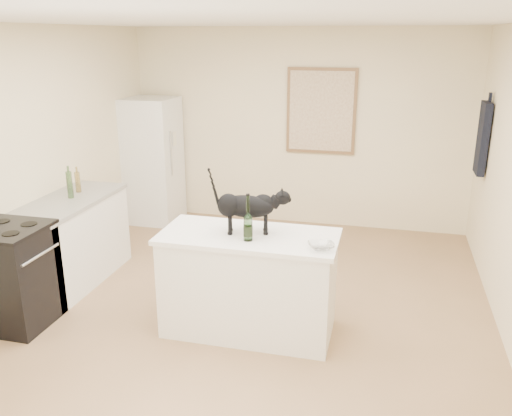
% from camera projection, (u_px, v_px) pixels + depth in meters
% --- Properties ---
extents(floor, '(5.50, 5.50, 0.00)m').
position_uv_depth(floor, '(244.00, 316.00, 4.95)').
color(floor, '#9E7754').
rests_on(floor, ground).
extents(ceiling, '(5.50, 5.50, 0.00)m').
position_uv_depth(ceiling, '(242.00, 20.00, 4.14)').
color(ceiling, white).
rests_on(ceiling, ground).
extents(wall_back, '(4.50, 0.00, 4.50)m').
position_uv_depth(wall_back, '(298.00, 129.00, 7.08)').
color(wall_back, beige).
rests_on(wall_back, ground).
extents(wall_front, '(4.50, 0.00, 4.50)m').
position_uv_depth(wall_front, '(50.00, 366.00, 2.01)').
color(wall_front, beige).
rests_on(wall_front, ground).
extents(wall_left, '(0.00, 5.50, 5.50)m').
position_uv_depth(wall_left, '(16.00, 166.00, 5.07)').
color(wall_left, beige).
rests_on(wall_left, ground).
extents(island_base, '(1.44, 0.67, 0.86)m').
position_uv_depth(island_base, '(249.00, 285.00, 4.61)').
color(island_base, white).
rests_on(island_base, floor).
extents(island_top, '(1.50, 0.70, 0.04)m').
position_uv_depth(island_top, '(249.00, 237.00, 4.47)').
color(island_top, white).
rests_on(island_top, island_base).
extents(left_cabinets, '(0.60, 1.40, 0.86)m').
position_uv_depth(left_cabinets, '(71.00, 243.00, 5.54)').
color(left_cabinets, white).
rests_on(left_cabinets, floor).
extents(left_countertop, '(0.62, 1.44, 0.04)m').
position_uv_depth(left_countertop, '(66.00, 202.00, 5.41)').
color(left_countertop, gray).
rests_on(left_countertop, left_cabinets).
extents(stove, '(0.60, 0.60, 0.90)m').
position_uv_depth(stove, '(14.00, 277.00, 4.71)').
color(stove, black).
rests_on(stove, floor).
extents(fridge, '(0.68, 0.68, 1.70)m').
position_uv_depth(fridge, '(152.00, 161.00, 7.31)').
color(fridge, white).
rests_on(fridge, floor).
extents(artwork_frame, '(0.90, 0.03, 1.10)m').
position_uv_depth(artwork_frame, '(321.00, 111.00, 6.91)').
color(artwork_frame, brown).
rests_on(artwork_frame, wall_back).
extents(artwork_canvas, '(0.82, 0.00, 1.02)m').
position_uv_depth(artwork_canvas, '(321.00, 111.00, 6.89)').
color(artwork_canvas, beige).
rests_on(artwork_canvas, wall_back).
extents(hanging_garment, '(0.08, 0.34, 0.80)m').
position_uv_depth(hanging_garment, '(483.00, 138.00, 5.90)').
color(hanging_garment, black).
rests_on(hanging_garment, wall_right).
extents(black_cat, '(0.62, 0.32, 0.42)m').
position_uv_depth(black_cat, '(247.00, 209.00, 4.43)').
color(black_cat, black).
rests_on(black_cat, island_top).
extents(wine_bottle, '(0.08, 0.08, 0.35)m').
position_uv_depth(wine_bottle, '(248.00, 220.00, 4.28)').
color(wine_bottle, '#265622').
rests_on(wine_bottle, island_top).
extents(glass_bowl, '(0.26, 0.26, 0.05)m').
position_uv_depth(glass_bowl, '(321.00, 246.00, 4.15)').
color(glass_bowl, white).
rests_on(glass_bowl, island_top).
extents(fridge_paper, '(0.02, 0.15, 0.19)m').
position_uv_depth(fridge_paper, '(175.00, 139.00, 7.13)').
color(fridge_paper, white).
rests_on(fridge_paper, fridge).
extents(counter_bottle_cluster, '(0.10, 0.27, 0.27)m').
position_uv_depth(counter_bottle_cluster, '(73.00, 184.00, 5.51)').
color(counter_bottle_cluster, olive).
rests_on(counter_bottle_cluster, left_countertop).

